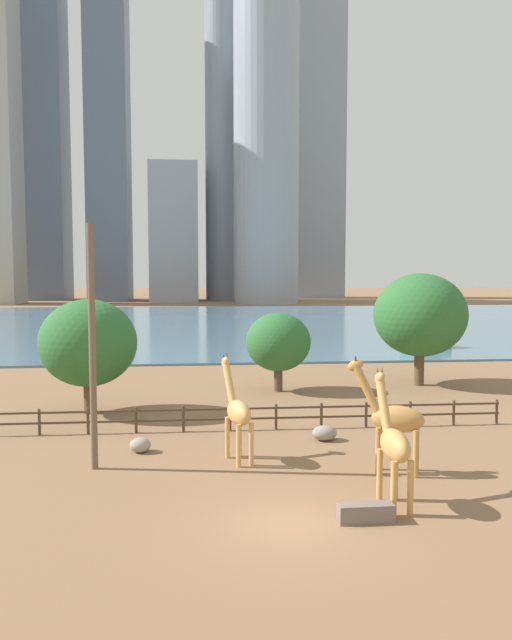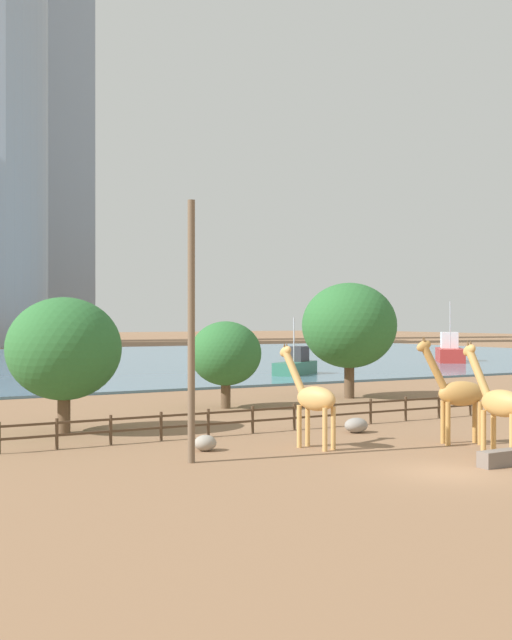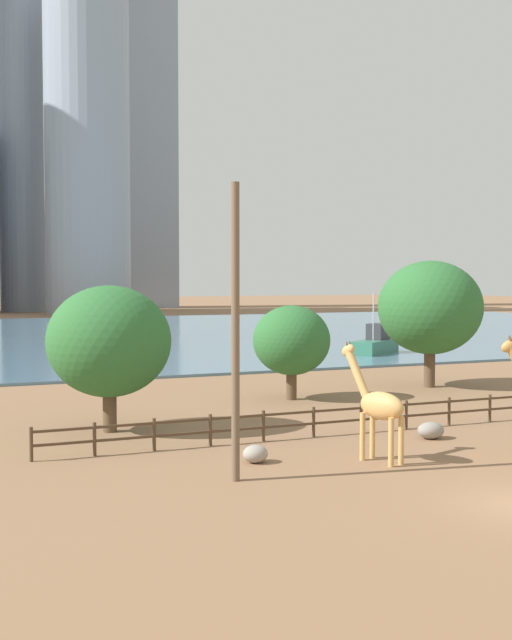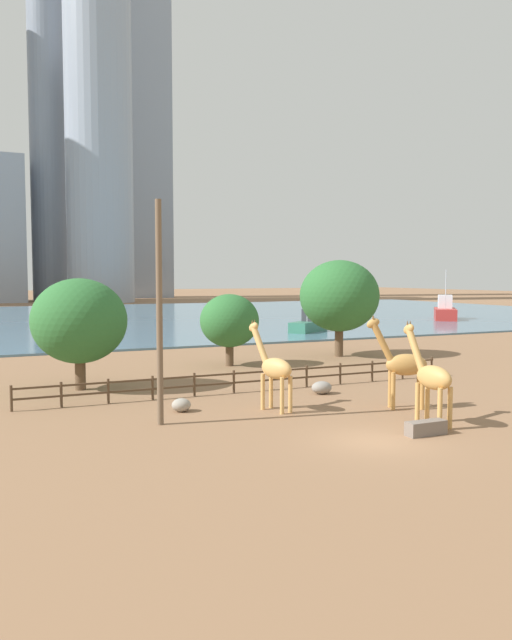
{
  "view_description": "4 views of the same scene",
  "coord_description": "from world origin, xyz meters",
  "px_view_note": "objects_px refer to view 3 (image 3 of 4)",
  "views": [
    {
      "loc": [
        -2.86,
        -19.17,
        8.1
      ],
      "look_at": [
        0.53,
        16.2,
        5.3
      ],
      "focal_mm": 35.0,
      "sensor_mm": 36.0,
      "label": 1
    },
    {
      "loc": [
        -20.04,
        -21.26,
        5.5
      ],
      "look_at": [
        2.97,
        18.96,
        5.4
      ],
      "focal_mm": 45.0,
      "sensor_mm": 36.0,
      "label": 2
    },
    {
      "loc": [
        -16.97,
        -18.37,
        6.79
      ],
      "look_at": [
        -0.83,
        19.13,
        4.7
      ],
      "focal_mm": 45.0,
      "sensor_mm": 36.0,
      "label": 3
    },
    {
      "loc": [
        -14.54,
        -20.43,
        6.65
      ],
      "look_at": [
        3.26,
        18.78,
        3.59
      ],
      "focal_mm": 35.0,
      "sensor_mm": 36.0,
      "label": 4
    }
  ],
  "objects_px": {
    "utility_pole": "(235,333)",
    "tree_center_broad": "(430,308)",
    "giraffe_companion": "(378,405)",
    "tree_right_tall": "(109,342)",
    "boulder_near_fence": "(431,430)",
    "boulder_by_pole": "(255,454)",
    "boat_barge": "(375,343)",
    "tree_left_large": "(292,341)"
  },
  "relations": [
    {
      "from": "boulder_near_fence",
      "to": "tree_left_large",
      "type": "xyz_separation_m",
      "value": [
        -0.62,
        12.33,
        2.98
      ]
    },
    {
      "from": "boulder_by_pole",
      "to": "utility_pole",
      "type": "bearing_deg",
      "value": -127.31
    },
    {
      "from": "boulder_by_pole",
      "to": "boat_barge",
      "type": "distance_m",
      "value": 42.77
    },
    {
      "from": "tree_right_tall",
      "to": "giraffe_companion",
      "type": "bearing_deg",
      "value": -51.09
    },
    {
      "from": "boulder_by_pole",
      "to": "tree_right_tall",
      "type": "distance_m",
      "value": 9.57
    },
    {
      "from": "boulder_near_fence",
      "to": "tree_right_tall",
      "type": "xyz_separation_m",
      "value": [
        -12.19,
        6.94,
        3.67
      ]
    },
    {
      "from": "giraffe_companion",
      "to": "boulder_near_fence",
      "type": "bearing_deg",
      "value": -74.29
    },
    {
      "from": "giraffe_companion",
      "to": "boulder_near_fence",
      "type": "distance_m",
      "value": 5.45
    },
    {
      "from": "boulder_near_fence",
      "to": "boulder_by_pole",
      "type": "relative_size",
      "value": 1.25
    },
    {
      "from": "boulder_near_fence",
      "to": "boat_barge",
      "type": "height_order",
      "value": "boat_barge"
    },
    {
      "from": "tree_center_broad",
      "to": "tree_right_tall",
      "type": "height_order",
      "value": "tree_center_broad"
    },
    {
      "from": "tree_center_broad",
      "to": "boat_barge",
      "type": "xyz_separation_m",
      "value": [
        7.87,
        19.1,
        -3.89
      ]
    },
    {
      "from": "boat_barge",
      "to": "utility_pole",
      "type": "bearing_deg",
      "value": 17.43
    },
    {
      "from": "tree_left_large",
      "to": "utility_pole",
      "type": "bearing_deg",
      "value": -121.68
    },
    {
      "from": "tree_left_large",
      "to": "tree_right_tall",
      "type": "bearing_deg",
      "value": -155.03
    },
    {
      "from": "tree_left_large",
      "to": "tree_center_broad",
      "type": "bearing_deg",
      "value": 7.19
    },
    {
      "from": "utility_pole",
      "to": "tree_right_tall",
      "type": "height_order",
      "value": "utility_pole"
    },
    {
      "from": "boulder_by_pole",
      "to": "tree_left_large",
      "type": "distance_m",
      "value": 15.95
    },
    {
      "from": "utility_pole",
      "to": "boulder_by_pole",
      "type": "relative_size",
      "value": 10.56
    },
    {
      "from": "tree_center_broad",
      "to": "giraffe_companion",
      "type": "bearing_deg",
      "value": -130.49
    },
    {
      "from": "utility_pole",
      "to": "tree_right_tall",
      "type": "distance_m",
      "value": 10.47
    },
    {
      "from": "boulder_by_pole",
      "to": "tree_right_tall",
      "type": "relative_size",
      "value": 0.15
    },
    {
      "from": "tree_left_large",
      "to": "boat_barge",
      "type": "distance_m",
      "value": 27.38
    },
    {
      "from": "tree_left_large",
      "to": "boat_barge",
      "type": "height_order",
      "value": "boat_barge"
    },
    {
      "from": "tree_left_large",
      "to": "tree_center_broad",
      "type": "distance_m",
      "value": 10.47
    },
    {
      "from": "giraffe_companion",
      "to": "boat_barge",
      "type": "xyz_separation_m",
      "value": [
        21.86,
        35.49,
        -1.02
      ]
    },
    {
      "from": "giraffe_companion",
      "to": "boulder_by_pole",
      "type": "bearing_deg",
      "value": 52.35
    },
    {
      "from": "utility_pole",
      "to": "tree_center_broad",
      "type": "xyz_separation_m",
      "value": [
        19.91,
        16.93,
        -0.01
      ]
    },
    {
      "from": "boulder_near_fence",
      "to": "tree_center_broad",
      "type": "bearing_deg",
      "value": 54.71
    },
    {
      "from": "boulder_near_fence",
      "to": "tree_right_tall",
      "type": "relative_size",
      "value": 0.18
    },
    {
      "from": "utility_pole",
      "to": "tree_left_large",
      "type": "xyz_separation_m",
      "value": [
        9.65,
        15.64,
        -1.66
      ]
    },
    {
      "from": "tree_left_large",
      "to": "tree_right_tall",
      "type": "xyz_separation_m",
      "value": [
        -11.57,
        -5.39,
        0.69
      ]
    },
    {
      "from": "giraffe_companion",
      "to": "tree_left_large",
      "type": "xyz_separation_m",
      "value": [
        3.74,
        15.09,
        1.22
      ]
    },
    {
      "from": "boulder_by_pole",
      "to": "tree_right_tall",
      "type": "xyz_separation_m",
      "value": [
        -3.57,
        8.08,
        3.7
      ]
    },
    {
      "from": "tree_left_large",
      "to": "tree_right_tall",
      "type": "height_order",
      "value": "tree_right_tall"
    },
    {
      "from": "boulder_by_pole",
      "to": "tree_center_broad",
      "type": "distance_m",
      "value": 23.93
    },
    {
      "from": "boulder_near_fence",
      "to": "boat_barge",
      "type": "bearing_deg",
      "value": 61.86
    },
    {
      "from": "giraffe_companion",
      "to": "tree_right_tall",
      "type": "distance_m",
      "value": 12.62
    },
    {
      "from": "utility_pole",
      "to": "boat_barge",
      "type": "relative_size",
      "value": 1.63
    },
    {
      "from": "utility_pole",
      "to": "tree_center_broad",
      "type": "height_order",
      "value": "utility_pole"
    },
    {
      "from": "boulder_near_fence",
      "to": "tree_right_tall",
      "type": "bearing_deg",
      "value": 150.35
    },
    {
      "from": "giraffe_companion",
      "to": "tree_right_tall",
      "type": "height_order",
      "value": "tree_right_tall"
    }
  ]
}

